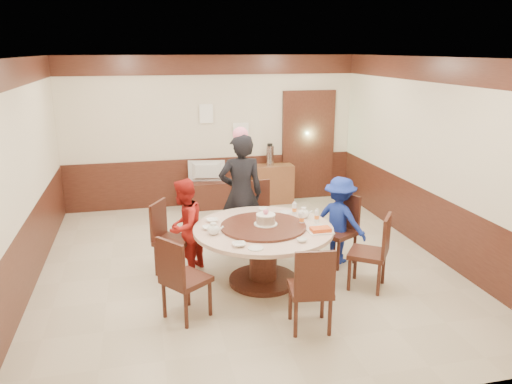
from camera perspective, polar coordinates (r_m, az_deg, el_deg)
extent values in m
plane|color=#C1B59B|center=(7.04, -1.22, -8.33)|extent=(6.00, 6.00, 0.00)
plane|color=silver|center=(6.41, -1.37, 15.11)|extent=(6.00, 6.00, 0.00)
cube|color=beige|center=(9.48, -5.07, 6.86)|extent=(5.50, 0.04, 2.80)
cube|color=beige|center=(3.83, 8.10, -7.22)|extent=(5.50, 0.04, 2.80)
cube|color=beige|center=(6.61, -25.33, 1.32)|extent=(0.04, 6.00, 2.80)
cube|color=beige|center=(7.62, 19.42, 3.75)|extent=(0.04, 6.00, 2.80)
cube|color=#3E1C13|center=(6.86, -1.24, -4.91)|extent=(5.50, 6.00, 0.90)
cube|color=#3E1C13|center=(6.41, -1.36, 13.55)|extent=(5.50, 6.00, 0.35)
cube|color=#3E1C13|center=(9.94, 5.96, 5.21)|extent=(1.05, 0.08, 2.18)
cube|color=#91E09C|center=(9.96, 5.93, 5.23)|extent=(0.88, 0.02, 2.05)
cylinder|color=#3E1C13|center=(6.55, 0.81, -9.99)|extent=(0.88, 0.88, 0.06)
cylinder|color=#3E1C13|center=(6.41, 0.82, -7.38)|extent=(0.35, 0.35, 0.65)
cylinder|color=beige|center=(6.27, 0.84, -4.28)|extent=(1.76, 1.76, 0.05)
cylinder|color=#3E1C13|center=(6.26, 0.84, -3.94)|extent=(1.07, 1.07, 0.03)
cube|color=#3E1C13|center=(7.03, 9.24, -4.61)|extent=(0.60, 0.60, 0.06)
cube|color=#3E1C13|center=(7.09, 10.41, -2.16)|extent=(0.24, 0.39, 0.50)
cube|color=#3E1C13|center=(7.11, 9.15, -6.42)|extent=(0.36, 0.36, 0.42)
cube|color=#3E1C13|center=(7.58, 0.53, -2.85)|extent=(0.47, 0.47, 0.06)
cube|color=#3E1C13|center=(7.69, 0.06, -0.46)|extent=(0.42, 0.07, 0.50)
cube|color=#3E1C13|center=(7.66, 0.52, -4.54)|extent=(0.36, 0.36, 0.42)
cube|color=#3E1C13|center=(6.76, -9.38, -5.47)|extent=(0.60, 0.60, 0.06)
cube|color=#3E1C13|center=(6.75, -11.10, -3.13)|extent=(0.24, 0.39, 0.50)
cube|color=#3E1C13|center=(6.85, -9.29, -7.34)|extent=(0.36, 0.36, 0.42)
cube|color=#3E1C13|center=(5.65, -7.97, -9.89)|extent=(0.62, 0.62, 0.06)
cube|color=#3E1C13|center=(5.41, -9.73, -8.02)|extent=(0.28, 0.36, 0.50)
cube|color=#3E1C13|center=(5.75, -7.87, -12.04)|extent=(0.36, 0.36, 0.42)
cube|color=#3E1C13|center=(5.42, 6.21, -10.99)|extent=(0.50, 0.50, 0.06)
cube|color=#3E1C13|center=(5.12, 6.76, -9.35)|extent=(0.42, 0.10, 0.50)
cube|color=#3E1C13|center=(5.53, 6.13, -13.20)|extent=(0.36, 0.36, 0.42)
cube|color=#3E1C13|center=(6.40, 12.65, -6.91)|extent=(0.61, 0.61, 0.06)
cube|color=#3E1C13|center=(6.28, 14.68, -4.87)|extent=(0.28, 0.36, 0.50)
cube|color=#3E1C13|center=(6.50, 12.52, -8.86)|extent=(0.36, 0.36, 0.42)
imported|color=black|center=(7.20, -1.73, -0.24)|extent=(0.66, 0.44, 1.77)
imported|color=#A91B16|center=(6.65, -8.21, -3.97)|extent=(0.76, 0.79, 1.29)
imported|color=navy|center=(7.04, 9.53, -3.18)|extent=(0.84, 0.91, 1.23)
cylinder|color=white|center=(6.28, 1.12, -3.66)|extent=(0.30, 0.30, 0.01)
cylinder|color=tan|center=(6.26, 1.12, -3.14)|extent=(0.24, 0.24, 0.11)
cylinder|color=white|center=(6.24, 1.12, -2.60)|extent=(0.24, 0.24, 0.01)
sphere|color=pink|center=(6.23, 1.12, -2.28)|extent=(0.07, 0.07, 0.07)
ellipsoid|color=white|center=(6.03, -4.88, -4.32)|extent=(0.17, 0.15, 0.13)
ellipsoid|color=white|center=(6.62, 5.46, -2.48)|extent=(0.17, 0.15, 0.13)
imported|color=white|center=(6.48, -4.99, -3.25)|extent=(0.16, 0.16, 0.04)
imported|color=white|center=(5.83, 5.25, -5.51)|extent=(0.12, 0.12, 0.04)
imported|color=white|center=(5.69, -1.95, -6.02)|extent=(0.16, 0.16, 0.04)
imported|color=white|center=(6.28, 7.15, -3.96)|extent=(0.13, 0.13, 0.04)
imported|color=white|center=(6.23, -5.49, -4.09)|extent=(0.15, 0.15, 0.04)
imported|color=white|center=(6.87, 0.84, -2.04)|extent=(0.14, 0.14, 0.04)
cylinder|color=white|center=(5.62, -0.04, -6.43)|extent=(0.18, 0.18, 0.01)
cylinder|color=white|center=(6.83, 3.49, -2.31)|extent=(0.18, 0.18, 0.01)
cube|color=white|center=(6.14, 7.38, -4.53)|extent=(0.30, 0.20, 0.02)
cube|color=#D94C18|center=(6.13, 7.39, -4.26)|extent=(0.24, 0.15, 0.04)
cylinder|color=white|center=(6.36, 5.26, -3.05)|extent=(0.06, 0.06, 0.16)
cylinder|color=white|center=(6.47, 6.95, -2.77)|extent=(0.06, 0.06, 0.16)
cylinder|color=white|center=(6.73, 4.40, -1.94)|extent=(0.06, 0.06, 0.16)
cube|color=#3E1C13|center=(9.48, -5.61, -0.30)|extent=(0.85, 0.45, 0.50)
imported|color=gray|center=(9.36, -5.68, 2.34)|extent=(0.69, 0.21, 0.40)
cube|color=brown|center=(9.71, 1.83, 0.94)|extent=(0.80, 0.40, 0.75)
cylinder|color=silver|center=(9.57, 1.59, 4.19)|extent=(0.15, 0.15, 0.38)
cube|color=white|center=(9.38, -5.70, 8.90)|extent=(0.25, 0.00, 0.35)
cube|color=white|center=(9.53, -1.74, 7.26)|extent=(0.30, 0.00, 0.22)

